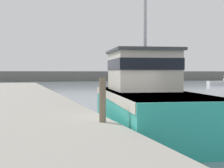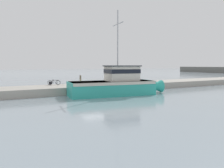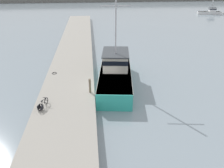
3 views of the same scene
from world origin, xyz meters
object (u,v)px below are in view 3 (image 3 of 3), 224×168
(boat_red_outer, at_px, (211,12))
(bicycle_touring, at_px, (42,105))
(mooring_post, at_px, (90,86))
(fishing_boat_main, at_px, (115,72))
(water_bottle_on_curb, at_px, (46,98))

(boat_red_outer, distance_m, bicycle_touring, 61.79)
(bicycle_touring, xyz_separation_m, mooring_post, (3.93, 2.28, 0.38))
(fishing_boat_main, distance_m, water_bottle_on_curb, 7.87)
(boat_red_outer, xyz_separation_m, water_bottle_on_curb, (-39.42, -46.18, 0.35))
(fishing_boat_main, bearing_deg, mooring_post, -121.79)
(boat_red_outer, bearing_deg, bicycle_touring, -30.57)
(boat_red_outer, bearing_deg, fishing_boat_main, -28.92)
(fishing_boat_main, relative_size, water_bottle_on_curb, 48.76)
(bicycle_touring, relative_size, mooring_post, 1.13)
(mooring_post, distance_m, water_bottle_on_curb, 4.01)
(fishing_boat_main, distance_m, mooring_post, 4.33)
(fishing_boat_main, bearing_deg, water_bottle_on_curb, -139.43)
(mooring_post, bearing_deg, bicycle_touring, -149.83)
(bicycle_touring, bearing_deg, boat_red_outer, 69.52)
(water_bottle_on_curb, bearing_deg, bicycle_touring, -93.07)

